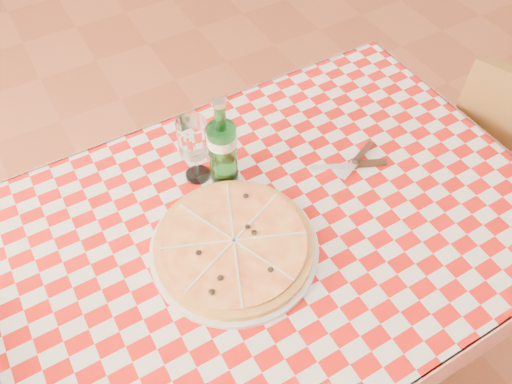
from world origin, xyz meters
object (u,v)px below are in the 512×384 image
(pizza_plate, at_px, (234,244))
(wine_glass, at_px, (195,150))
(dining_table, at_px, (275,244))
(water_bottle, at_px, (222,143))
(chair_near, at_px, (509,164))

(pizza_plate, xyz_separation_m, wine_glass, (0.03, 0.24, 0.07))
(dining_table, distance_m, water_bottle, 0.29)
(dining_table, bearing_deg, chair_near, -3.02)
(dining_table, relative_size, water_bottle, 4.67)
(dining_table, xyz_separation_m, chair_near, (0.86, -0.05, -0.14))
(water_bottle, distance_m, wine_glass, 0.08)
(dining_table, distance_m, pizza_plate, 0.17)
(dining_table, height_order, water_bottle, water_bottle)
(chair_near, bearing_deg, water_bottle, 143.83)
(chair_near, xyz_separation_m, wine_glass, (-0.96, 0.27, 0.33))
(water_bottle, xyz_separation_m, wine_glass, (-0.05, 0.04, -0.04))
(wine_glass, bearing_deg, dining_table, -66.58)
(dining_table, distance_m, chair_near, 0.88)
(dining_table, relative_size, pizza_plate, 3.15)
(chair_near, distance_m, pizza_plate, 1.02)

